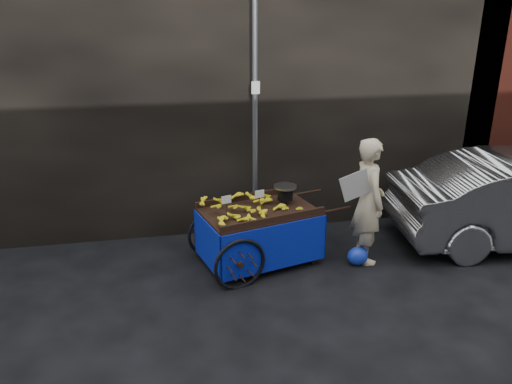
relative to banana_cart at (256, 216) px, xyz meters
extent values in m
plane|color=black|center=(-0.15, -0.45, -0.73)|extent=(80.00, 80.00, 0.00)
cube|color=black|center=(-1.15, 2.15, 1.77)|extent=(11.00, 2.00, 5.00)
cylinder|color=slate|center=(0.15, 0.85, 1.27)|extent=(0.08, 0.08, 4.00)
cube|color=white|center=(0.15, 0.80, 1.67)|extent=(0.12, 0.02, 0.18)
cube|color=black|center=(0.05, 0.01, 0.05)|extent=(1.76, 1.34, 0.06)
cube|color=black|center=(-0.07, 0.46, 0.12)|extent=(1.52, 0.44, 0.10)
cube|color=black|center=(0.17, -0.43, 0.12)|extent=(1.52, 0.44, 0.10)
cube|color=black|center=(0.81, -0.19, -0.34)|extent=(0.06, 0.06, 0.78)
cube|color=black|center=(0.61, 0.56, -0.34)|extent=(0.06, 0.06, 0.78)
cylinder|color=black|center=(1.14, -0.10, 0.05)|extent=(0.48, 0.16, 0.04)
cylinder|color=black|center=(0.94, 0.65, 0.05)|extent=(0.48, 0.16, 0.04)
torus|color=black|center=(-0.34, -0.64, -0.39)|extent=(0.72, 0.23, 0.73)
torus|color=black|center=(-0.61, 0.38, -0.39)|extent=(0.72, 0.23, 0.73)
cylinder|color=black|center=(-0.47, -0.13, -0.39)|extent=(0.33, 1.07, 0.05)
cube|color=#070983|center=(0.18, -0.47, -0.28)|extent=(1.55, 0.43, 0.66)
cube|color=#070983|center=(-0.08, 0.49, -0.28)|extent=(1.55, 0.43, 0.66)
cube|color=#070983|center=(-0.72, -0.19, -0.28)|extent=(0.28, 0.99, 0.66)
cube|color=#070983|center=(0.81, 0.21, -0.28)|extent=(0.28, 0.99, 0.66)
cube|color=black|center=(0.46, 0.17, 0.22)|extent=(0.21, 0.18, 0.16)
cylinder|color=silver|center=(0.46, 0.17, 0.36)|extent=(0.41, 0.41, 0.03)
cube|color=white|center=(-0.44, -0.23, 0.37)|extent=(0.13, 0.04, 0.11)
cube|color=white|center=(0.03, -0.10, 0.37)|extent=(0.13, 0.04, 0.11)
imported|color=beige|center=(1.59, -0.19, 0.19)|extent=(0.44, 0.67, 1.83)
cube|color=#B7B6B0|center=(1.36, -0.32, 0.50)|extent=(0.59, 0.05, 0.50)
ellipsoid|color=#1934BE|center=(1.43, -0.34, -0.59)|extent=(0.30, 0.24, 0.27)
camera|label=1|loc=(-1.22, -6.33, 2.79)|focal=35.00mm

